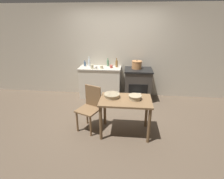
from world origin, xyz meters
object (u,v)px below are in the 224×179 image
at_px(cup_center_right, 96,68).
at_px(cup_mid_right, 111,66).
at_px(work_table, 125,105).
at_px(cup_center, 102,67).
at_px(bottle_mid_left, 85,64).
at_px(bottle_center_left, 108,63).
at_px(stock_pot, 137,65).
at_px(chair, 90,107).
at_px(cup_right, 92,67).
at_px(mixing_bowl_small, 135,97).
at_px(bottle_left, 117,64).
at_px(flour_sack, 136,100).
at_px(bottle_far_left, 89,62).
at_px(mixing_bowl_large, 112,95).
at_px(stove, 138,84).

bearing_deg(cup_center_right, cup_mid_right, 22.53).
bearing_deg(work_table, cup_center, 113.64).
relative_size(bottle_mid_left, bottle_center_left, 0.75).
xyz_separation_m(stock_pot, bottle_mid_left, (-1.47, 0.11, -0.03)).
distance_m(chair, cup_mid_right, 1.69).
xyz_separation_m(bottle_mid_left, cup_right, (0.26, -0.25, -0.02)).
bearing_deg(cup_center_right, cup_center, 25.60).
xyz_separation_m(mixing_bowl_small, cup_mid_right, (-0.63, 1.68, 0.15)).
bearing_deg(work_table, bottle_left, 99.71).
relative_size(flour_sack, bottle_center_left, 1.42).
xyz_separation_m(bottle_far_left, bottle_center_left, (0.54, 0.05, -0.02)).
bearing_deg(mixing_bowl_large, bottle_left, 91.39).
relative_size(mixing_bowl_large, cup_right, 2.88).
bearing_deg(chair, stock_pot, 82.92).
height_order(flour_sack, bottle_left, bottle_left).
bearing_deg(work_table, flour_sack, 77.59).
height_order(stock_pot, cup_right, stock_pot).
bearing_deg(mixing_bowl_small, cup_right, 126.18).
xyz_separation_m(bottle_far_left, cup_mid_right, (0.65, -0.14, -0.07)).
height_order(mixing_bowl_small, cup_mid_right, cup_mid_right).
xyz_separation_m(stove, mixing_bowl_small, (-0.13, -1.64, 0.33)).
bearing_deg(stove, cup_mid_right, 177.22).
height_order(mixing_bowl_small, bottle_left, bottle_left).
relative_size(stove, cup_center, 10.47).
height_order(mixing_bowl_small, bottle_far_left, bottle_far_left).
distance_m(flour_sack, cup_right, 1.50).
distance_m(mixing_bowl_large, bottle_left, 1.76).
bearing_deg(bottle_left, chair, -103.08).
height_order(flour_sack, bottle_mid_left, bottle_mid_left).
height_order(stock_pot, cup_mid_right, stock_pot).
bearing_deg(flour_sack, cup_center_right, 163.64).
relative_size(mixing_bowl_small, cup_center, 2.94).
height_order(cup_center, cup_mid_right, cup_center).
relative_size(mixing_bowl_large, bottle_far_left, 1.06).
relative_size(work_table, cup_mid_right, 12.04).
height_order(flour_sack, cup_center_right, cup_center_right).
distance_m(stove, flour_sack, 0.53).
bearing_deg(stove, flour_sack, -94.04).
height_order(work_table, chair, chair).
xyz_separation_m(mixing_bowl_small, cup_center_right, (-1.02, 1.52, 0.15)).
height_order(chair, bottle_center_left, bottle_center_left).
relative_size(chair, bottle_left, 3.52).
xyz_separation_m(chair, cup_right, (-0.25, 1.49, 0.45)).
xyz_separation_m(stove, bottle_left, (-0.61, 0.14, 0.54)).
distance_m(flour_sack, bottle_left, 1.16).
distance_m(bottle_far_left, cup_right, 0.31).
bearing_deg(mixing_bowl_small, flour_sack, 85.49).
bearing_deg(bottle_far_left, mixing_bowl_large, -64.92).
height_order(stove, bottle_far_left, bottle_far_left).
xyz_separation_m(flour_sack, cup_center_right, (-1.11, 0.33, 0.76)).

